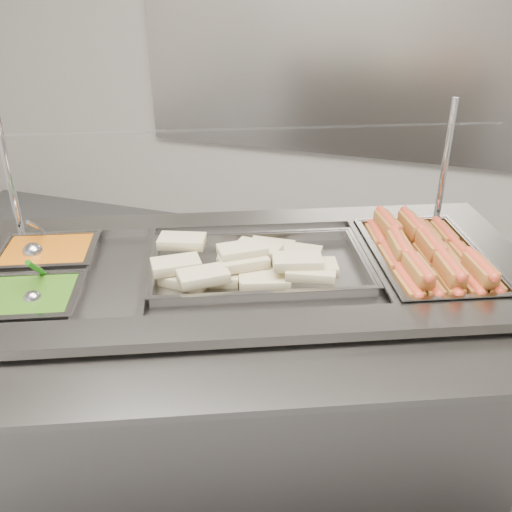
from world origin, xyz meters
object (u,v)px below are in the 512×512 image
(steam_counter, at_px, (242,372))
(serving_spoon, at_px, (34,293))
(pan_wraps, at_px, (259,269))
(ladle, at_px, (33,251))
(sneeze_guard, at_px, (235,134))
(pan_hotdogs, at_px, (426,266))

(steam_counter, relative_size, serving_spoon, 12.43)
(pan_wraps, xyz_separation_m, ladle, (-0.72, -0.17, 0.03))
(sneeze_guard, relative_size, serving_spoon, 9.87)
(sneeze_guard, relative_size, pan_hotdogs, 2.55)
(steam_counter, xyz_separation_m, pan_hotdogs, (0.56, 0.24, 0.40))
(steam_counter, height_order, pan_wraps, pan_wraps)
(ladle, xyz_separation_m, serving_spoon, (0.17, -0.23, 0.00))
(sneeze_guard, height_order, pan_wraps, sneeze_guard)
(steam_counter, height_order, sneeze_guard, sneeze_guard)
(steam_counter, relative_size, pan_wraps, 2.63)
(sneeze_guard, height_order, serving_spoon, sneeze_guard)
(pan_wraps, relative_size, serving_spoon, 4.73)
(sneeze_guard, bearing_deg, pan_wraps, -51.47)
(pan_wraps, bearing_deg, ladle, -166.77)
(steam_counter, bearing_deg, ladle, -167.62)
(sneeze_guard, bearing_deg, serving_spoon, -125.89)
(pan_hotdogs, distance_m, pan_wraps, 0.55)
(pan_wraps, bearing_deg, serving_spoon, -144.30)
(sneeze_guard, bearing_deg, ladle, -149.50)
(serving_spoon, bearing_deg, pan_wraps, 35.70)
(sneeze_guard, xyz_separation_m, serving_spoon, (-0.41, -0.57, -0.35))
(sneeze_guard, xyz_separation_m, ladle, (-0.58, -0.34, -0.35))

